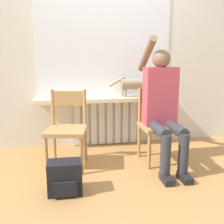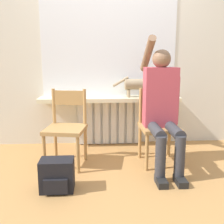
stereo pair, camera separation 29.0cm
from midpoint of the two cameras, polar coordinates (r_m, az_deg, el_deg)
name	(u,v)px [view 1 (the left image)]	position (r m, az deg, el deg)	size (l,w,h in m)	color
ground_plane	(122,183)	(2.52, -1.13, -15.25)	(12.00, 12.00, 0.00)	#B27F47
wall_with_window	(104,41)	(3.47, -4.23, 15.16)	(7.00, 0.06, 2.70)	silver
radiator	(105,122)	(3.49, -3.86, -2.24)	(0.85, 0.08, 0.60)	silver
windowsill	(106,99)	(3.33, -3.77, 2.79)	(1.79, 0.29, 0.05)	beige
window_glass	(104,47)	(3.43, -4.16, 13.92)	(1.71, 0.01, 1.25)	white
chair_left	(67,128)	(2.81, -12.70, -3.42)	(0.46, 0.46, 0.81)	#B2844C
chair_right	(158,124)	(2.92, 7.25, -2.63)	(0.41, 0.41, 0.81)	#B2844C
person	(163,104)	(2.76, 8.09, 1.77)	(0.36, 1.00, 1.37)	#333338
cat	(134,84)	(3.36, 2.43, 6.04)	(0.55, 0.14, 0.27)	#9E896B
backpack	(65,178)	(2.36, -13.80, -13.79)	(0.29, 0.22, 0.28)	black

